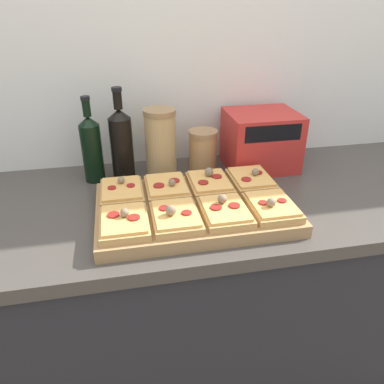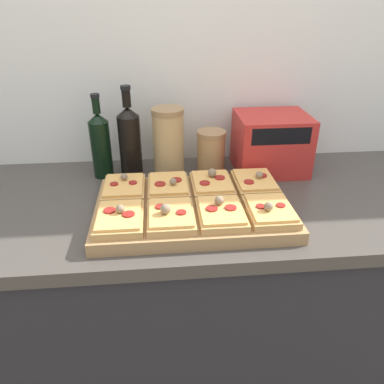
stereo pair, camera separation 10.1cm
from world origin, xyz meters
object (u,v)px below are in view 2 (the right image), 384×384
Objects in this scene: olive_oil_bottle at (101,144)px; cutting_board at (193,209)px; toaster_oven at (271,143)px; wine_bottle at (130,140)px; grain_jar_tall at (168,142)px; grain_jar_short at (211,152)px.

cutting_board is at bearing -45.28° from olive_oil_bottle.
olive_oil_bottle is 0.60m from toaster_oven.
cutting_board is at bearing -56.97° from wine_bottle.
wine_bottle reaches higher than toaster_oven.
toaster_oven is at bearing 43.45° from cutting_board.
cutting_board is 2.36× the size of grain_jar_tall.
wine_bottle is (0.10, 0.00, 0.01)m from olive_oil_bottle.
wine_bottle reaches higher than grain_jar_tall.
olive_oil_bottle is at bearing 180.00° from grain_jar_short.
cutting_board is 1.78× the size of wine_bottle.
grain_jar_tall is 0.36m from toaster_oven.
wine_bottle is 1.33× the size of grain_jar_tall.
toaster_oven is (0.31, 0.29, 0.08)m from cutting_board.
olive_oil_bottle is 0.38m from grain_jar_short.
grain_jar_tall is (-0.06, 0.29, 0.10)m from cutting_board.
cutting_board is at bearing -136.55° from toaster_oven.
olive_oil_bottle is 1.90× the size of grain_jar_short.
olive_oil_bottle is at bearing 134.72° from cutting_board.
grain_jar_tall reaches higher than cutting_board.
wine_bottle reaches higher than cutting_board.
grain_jar_short is (0.09, 0.29, 0.06)m from cutting_board.
grain_jar_short is at bearing 0.00° from olive_oil_bottle.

